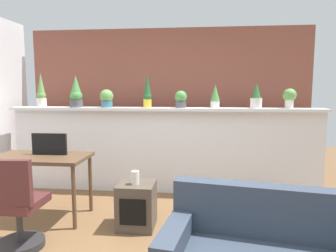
# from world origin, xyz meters

# --- Properties ---
(divider_wall) EXTENTS (4.53, 0.16, 1.22)m
(divider_wall) POSITION_xyz_m (0.00, 2.00, 0.61)
(divider_wall) COLOR silver
(divider_wall) RESTS_ON ground
(plant_shelf) EXTENTS (4.53, 0.32, 0.04)m
(plant_shelf) POSITION_xyz_m (0.00, 1.96, 1.24)
(plant_shelf) COLOR silver
(plant_shelf) RESTS_ON divider_wall
(brick_wall_behind) EXTENTS (4.53, 0.10, 2.50)m
(brick_wall_behind) POSITION_xyz_m (0.00, 2.60, 1.25)
(brick_wall_behind) COLOR brown
(brick_wall_behind) RESTS_ON ground
(potted_plant_0) EXTENTS (0.14, 0.14, 0.51)m
(potted_plant_0) POSITION_xyz_m (-1.85, 1.96, 1.48)
(potted_plant_0) COLOR silver
(potted_plant_0) RESTS_ON plant_shelf
(potted_plant_1) EXTENTS (0.19, 0.19, 0.47)m
(potted_plant_1) POSITION_xyz_m (-1.29, 1.93, 1.47)
(potted_plant_1) COLOR #4C4C51
(potted_plant_1) RESTS_ON plant_shelf
(potted_plant_2) EXTENTS (0.20, 0.20, 0.26)m
(potted_plant_2) POSITION_xyz_m (-0.83, 1.95, 1.39)
(potted_plant_2) COLOR #386B84
(potted_plant_2) RESTS_ON plant_shelf
(potted_plant_3) EXTENTS (0.12, 0.12, 0.50)m
(potted_plant_3) POSITION_xyz_m (-0.24, 2.00, 1.49)
(potted_plant_3) COLOR gold
(potted_plant_3) RESTS_ON plant_shelf
(potted_plant_4) EXTENTS (0.17, 0.17, 0.25)m
(potted_plant_4) POSITION_xyz_m (0.26, 1.97, 1.39)
(potted_plant_4) COLOR #4C4C51
(potted_plant_4) RESTS_ON plant_shelf
(potted_plant_5) EXTENTS (0.13, 0.13, 0.33)m
(potted_plant_5) POSITION_xyz_m (0.75, 2.00, 1.43)
(potted_plant_5) COLOR silver
(potted_plant_5) RESTS_ON plant_shelf
(potted_plant_6) EXTENTS (0.16, 0.16, 0.35)m
(potted_plant_6) POSITION_xyz_m (1.31, 1.95, 1.42)
(potted_plant_6) COLOR silver
(potted_plant_6) RESTS_ON plant_shelf
(potted_plant_7) EXTENTS (0.18, 0.18, 0.28)m
(potted_plant_7) POSITION_xyz_m (1.77, 1.98, 1.42)
(potted_plant_7) COLOR silver
(potted_plant_7) RESTS_ON plant_shelf
(desk) EXTENTS (1.10, 0.60, 0.75)m
(desk) POSITION_xyz_m (-1.32, 0.91, 0.67)
(desk) COLOR brown
(desk) RESTS_ON ground
(tv_monitor) EXTENTS (0.42, 0.04, 0.25)m
(tv_monitor) POSITION_xyz_m (-1.24, 0.99, 0.88)
(tv_monitor) COLOR black
(tv_monitor) RESTS_ON desk
(office_chair) EXTENTS (0.46, 0.47, 0.91)m
(office_chair) POSITION_xyz_m (-1.17, 0.17, 0.39)
(office_chair) COLOR #262628
(office_chair) RESTS_ON ground
(side_cube_shelf) EXTENTS (0.40, 0.41, 0.50)m
(side_cube_shelf) POSITION_xyz_m (-0.15, 0.78, 0.25)
(side_cube_shelf) COLOR #4C4238
(side_cube_shelf) RESTS_ON ground
(vase_on_shelf) EXTENTS (0.09, 0.09, 0.15)m
(vase_on_shelf) POSITION_xyz_m (-0.16, 0.74, 0.57)
(vase_on_shelf) COLOR silver
(vase_on_shelf) RESTS_ON side_cube_shelf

